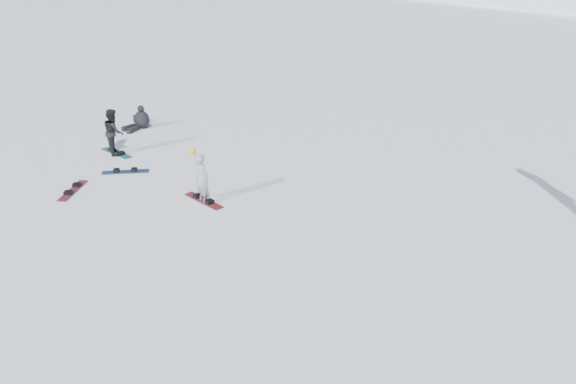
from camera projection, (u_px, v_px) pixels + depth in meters
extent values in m
plane|color=white|center=(142.00, 185.00, 17.24)|extent=(420.00, 420.00, 0.00)
ellipsoid|color=white|center=(546.00, 6.00, 171.43)|extent=(143.00, 110.00, 49.50)
imported|color=#B0B0B5|center=(202.00, 178.00, 15.88)|extent=(0.55, 0.38, 1.46)
sphere|color=#F3B10C|center=(193.00, 151.00, 15.61)|extent=(0.18, 0.18, 0.18)
imported|color=black|center=(114.00, 132.00, 19.33)|extent=(0.93, 0.83, 1.61)
ellipsoid|color=black|center=(142.00, 119.00, 22.05)|extent=(0.80, 0.73, 0.69)
sphere|color=black|center=(141.00, 109.00, 21.87)|extent=(0.26, 0.26, 0.26)
cube|color=black|center=(133.00, 130.00, 21.76)|extent=(0.42, 0.62, 0.18)
cube|color=black|center=(129.00, 128.00, 21.99)|extent=(0.27, 0.63, 0.18)
cube|color=black|center=(139.00, 119.00, 22.74)|extent=(0.47, 0.34, 0.30)
cube|color=maroon|center=(204.00, 201.00, 16.18)|extent=(1.52, 0.41, 0.03)
cube|color=#187B85|center=(117.00, 153.00, 19.66)|extent=(1.53, 0.52, 0.03)
cube|color=#1A4691|center=(126.00, 172.00, 18.12)|extent=(1.06, 1.40, 0.03)
cube|color=maroon|center=(73.00, 191.00, 16.82)|extent=(1.23, 1.29, 0.03)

